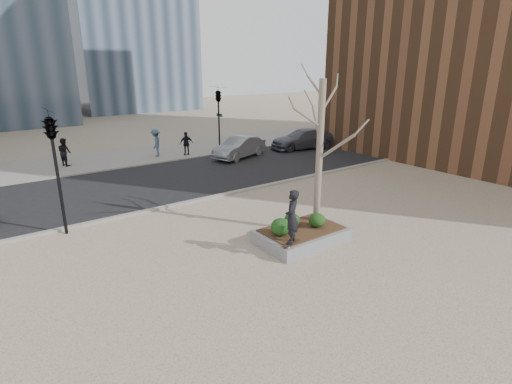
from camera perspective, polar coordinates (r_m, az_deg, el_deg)
ground at (r=13.61m, az=3.30°, el=-8.09°), size 120.00×120.00×0.00m
street at (r=21.76m, az=-13.61°, el=1.46°), size 60.00×8.00×0.02m
far_sidewalk at (r=28.18m, az=-19.21°, el=4.63°), size 60.00×6.00×0.02m
planter at (r=14.11m, az=6.48°, el=-6.19°), size 3.00×2.00×0.45m
planter_mulch at (r=14.02m, az=6.51°, el=-5.27°), size 2.70×1.70×0.04m
sycamore_tree at (r=13.99m, az=9.21°, el=8.75°), size 2.80×2.80×6.60m
shrub_left at (r=13.32m, az=3.59°, el=-4.99°), size 0.68×0.68×0.58m
shrub_middle at (r=14.10m, az=5.17°, el=-3.97°), size 0.55×0.55×0.47m
shrub_right at (r=14.13m, az=8.71°, el=-4.00°), size 0.58×0.58×0.49m
skateboard at (r=12.84m, az=5.04°, el=-7.36°), size 0.80×0.43×0.08m
skateboarder at (r=12.48m, az=5.15°, el=-3.57°), size 0.76×0.72×1.75m
car_silver at (r=26.58m, az=-2.39°, el=6.40°), size 4.43×2.74×1.38m
car_third at (r=29.73m, az=6.73°, el=7.56°), size 5.23×3.05×1.42m
pedestrian_a at (r=26.96m, az=-25.68°, el=5.18°), size 0.91×1.01×1.69m
pedestrian_b at (r=27.66m, az=-14.11°, el=6.84°), size 1.21×1.37×1.85m
pedestrian_c at (r=27.67m, az=-9.91°, el=6.84°), size 0.99×0.56×1.59m
traffic_light_near at (r=15.64m, az=-26.49°, el=2.27°), size 0.60×2.48×4.50m
traffic_light_far at (r=28.21m, az=-5.32°, el=10.18°), size 0.60×2.48×4.50m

